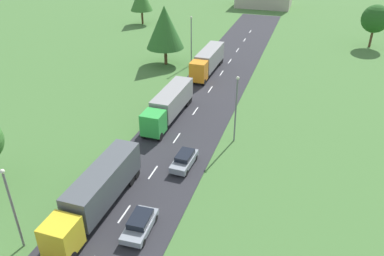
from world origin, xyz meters
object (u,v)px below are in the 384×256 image
object	(u,v)px
tree_maple	(165,27)
lamppost_third	(191,38)
car_third	(184,160)
lamppost_lead	(12,205)
tree_elm	(375,19)
truck_lead	(98,191)
truck_third	(208,60)
truck_second	(169,104)
lamppost_second	(236,106)
car_second	(140,224)

from	to	relation	value
tree_maple	lamppost_third	bearing A→B (deg)	13.53
car_third	lamppost_lead	bearing A→B (deg)	-121.25
tree_elm	tree_maple	bearing A→B (deg)	-148.12
lamppost_third	truck_lead	bearing A→B (deg)	-84.39
truck_third	lamppost_third	size ratio (longest dim) A/B	1.44
car_third	lamppost_lead	distance (m)	17.17
lamppost_third	tree_elm	bearing A→B (deg)	34.06
truck_second	truck_lead	bearing A→B (deg)	-89.07
truck_third	tree_maple	xyz separation A→B (m)	(-8.19, 1.80, 4.39)
truck_third	lamppost_third	distance (m)	5.39
lamppost_second	tree_maple	bearing A→B (deg)	127.55
car_third	tree_elm	xyz separation A→B (m)	(22.05, 51.01, 4.69)
car_third	lamppost_second	size ratio (longest dim) A/B	0.54
truck_lead	tree_elm	distance (m)	65.67
truck_second	car_third	size ratio (longest dim) A/B	2.82
truck_lead	lamppost_second	bearing A→B (deg)	60.15
truck_third	lamppost_lead	world-z (taller)	lamppost_lead
lamppost_lead	tree_elm	bearing A→B (deg)	64.79
tree_elm	lamppost_second	bearing A→B (deg)	-112.37
truck_lead	truck_second	distance (m)	18.49
tree_maple	lamppost_second	bearing A→B (deg)	-52.45
lamppost_second	truck_third	bearing A→B (deg)	113.56
truck_third	tree_maple	distance (m)	9.47
lamppost_lead	tree_maple	world-z (taller)	tree_maple
lamppost_lead	truck_second	bearing A→B (deg)	82.02
truck_lead	tree_maple	xyz separation A→B (m)	(-8.20, 37.77, 4.40)
truck_lead	car_second	bearing A→B (deg)	-16.47
car_third	lamppost_lead	xyz separation A→B (m)	(-8.74, -14.40, 3.37)
truck_lead	truck_third	distance (m)	35.97
truck_lead	lamppost_lead	distance (m)	7.08
car_second	lamppost_lead	xyz separation A→B (m)	(-8.24, -4.33, 3.40)
car_third	lamppost_lead	size ratio (longest dim) A/B	0.58
car_third	tree_elm	world-z (taller)	tree_elm
truck_second	car_third	xyz separation A→B (m)	(5.35, -9.77, -1.23)
tree_maple	tree_elm	xyz separation A→B (m)	(35.30, 21.95, -1.02)
lamppost_lead	tree_elm	xyz separation A→B (m)	(30.79, 65.40, 1.33)
car_third	lamppost_third	world-z (taller)	lamppost_third
truck_second	tree_elm	world-z (taller)	tree_elm
truck_second	tree_maple	distance (m)	21.32
truck_third	car_second	xyz separation A→B (m)	(4.56, -37.31, -1.35)
car_third	tree_maple	size ratio (longest dim) A/B	0.43
lamppost_lead	lamppost_third	world-z (taller)	lamppost_third
truck_second	tree_elm	bearing A→B (deg)	56.40
truck_lead	truck_third	bearing A→B (deg)	90.02
tree_maple	truck_lead	bearing A→B (deg)	-77.75
truck_lead	lamppost_second	size ratio (longest dim) A/B	1.59
lamppost_third	car_third	bearing A→B (deg)	-73.60
tree_elm	lamppost_third	bearing A→B (deg)	-145.94
lamppost_third	tree_maple	distance (m)	4.88
tree_elm	truck_third	bearing A→B (deg)	-138.78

